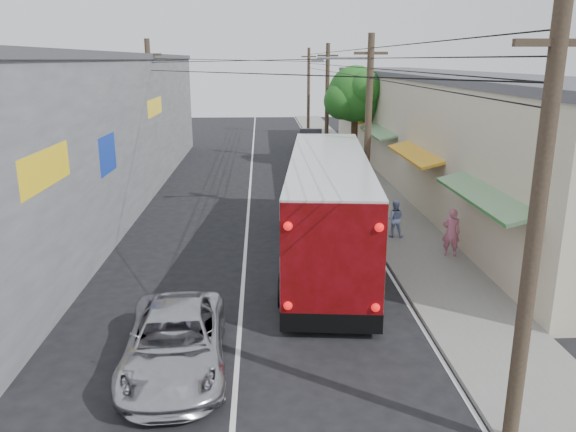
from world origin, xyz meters
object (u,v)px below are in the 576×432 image
at_px(parked_car_far, 311,140).
at_px(pedestrian_far, 395,219).
at_px(parked_car_mid, 321,162).
at_px(pedestrian_near, 451,232).
at_px(jeepney, 175,342).
at_px(coach_bus, 328,205).
at_px(parked_suv, 327,179).

distance_m(parked_car_far, pedestrian_far, 23.21).
bearing_deg(parked_car_mid, pedestrian_far, -89.84).
bearing_deg(pedestrian_near, parked_car_far, -68.60).
xyz_separation_m(jeepney, parked_car_mid, (5.85, 23.35, 0.01)).
xyz_separation_m(coach_bus, pedestrian_near, (4.39, -0.52, -0.91)).
bearing_deg(jeepney, pedestrian_far, 48.44).
height_order(coach_bus, jeepney, coach_bus).
bearing_deg(pedestrian_near, jeepney, 53.98).
distance_m(coach_bus, parked_suv, 9.34).
bearing_deg(parked_suv, pedestrian_far, -69.82).
relative_size(parked_car_mid, pedestrian_far, 2.71).
height_order(parked_suv, pedestrian_near, pedestrian_near).
relative_size(parked_car_far, pedestrian_far, 3.30).
height_order(parked_suv, pedestrian_far, parked_suv).
distance_m(jeepney, parked_suv, 17.70).
height_order(parked_suv, parked_car_far, parked_suv).
bearing_deg(parked_car_mid, coach_bus, -100.97).
xyz_separation_m(jeepney, parked_car_far, (6.00, 32.55, 0.13)).
bearing_deg(pedestrian_far, jeepney, 64.07).
distance_m(parked_car_mid, parked_car_far, 9.20).
relative_size(pedestrian_near, pedestrian_far, 1.17).
distance_m(coach_bus, pedestrian_far, 3.54).
height_order(jeepney, pedestrian_far, pedestrian_far).
bearing_deg(parked_suv, parked_car_mid, 93.01).
relative_size(parked_suv, parked_car_mid, 1.57).
distance_m(parked_suv, parked_car_far, 15.72).
bearing_deg(coach_bus, parked_car_far, 92.12).
bearing_deg(parked_suv, pedestrian_near, -64.72).
height_order(pedestrian_near, pedestrian_far, pedestrian_near).
relative_size(parked_car_mid, parked_car_far, 0.82).
relative_size(jeepney, pedestrian_near, 2.81).
bearing_deg(parked_car_mid, parked_car_far, 83.32).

